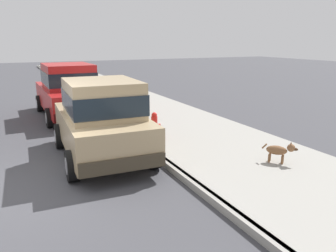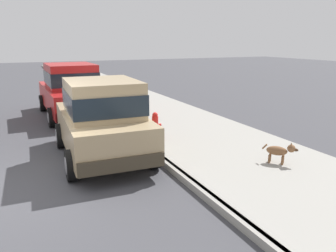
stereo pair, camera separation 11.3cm
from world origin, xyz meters
name	(u,v)px [view 2 (the right image)]	position (x,y,z in m)	size (l,w,h in m)	color
ground_plane	(9,194)	(0.00, 0.00, 0.00)	(80.00, 80.00, 0.00)	#424247
curb	(167,164)	(3.20, 0.00, 0.07)	(0.16, 64.00, 0.14)	gray
sidewalk	(234,153)	(5.00, 0.00, 0.07)	(3.60, 64.00, 0.14)	#99968E
car_tan_hatchback	(102,118)	(2.08, 1.18, 0.98)	(2.06, 3.86, 1.88)	tan
car_red_sedan	(71,90)	(2.16, 6.17, 0.98)	(2.10, 4.63, 1.92)	red
dog_brown	(280,151)	(5.36, -1.13, 0.43)	(0.53, 0.61, 0.49)	brown
fire_hydrant	(155,126)	(3.65, 1.77, 0.48)	(0.34, 0.24, 0.72)	red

